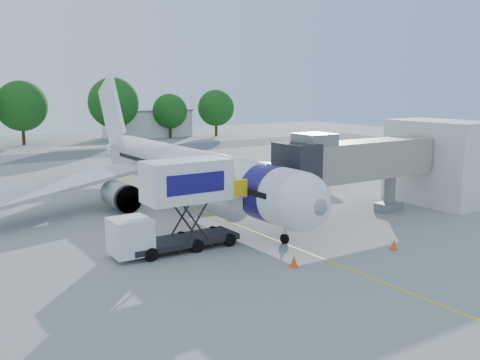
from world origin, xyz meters
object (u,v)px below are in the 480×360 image
aircraft (184,170)px  jet_bridge (350,162)px  catering_hiloader (177,206)px  ground_tug (451,257)px

aircraft → jet_bridge: (7.99, -11.12, 1.39)m
aircraft → jet_bridge: size_ratio=2.71×
catering_hiloader → ground_tug: size_ratio=2.17×
jet_bridge → catering_hiloader: 14.35m
jet_bridge → ground_tug: (-3.46, -11.32, -3.61)m
aircraft → ground_tug: bearing=-78.6°
ground_tug → aircraft: bearing=79.0°
jet_bridge → ground_tug: size_ratio=3.55×
catering_hiloader → aircraft: bearing=60.6°
aircraft → catering_hiloader: size_ratio=4.44×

